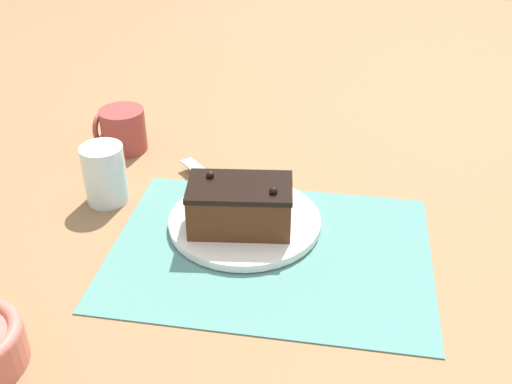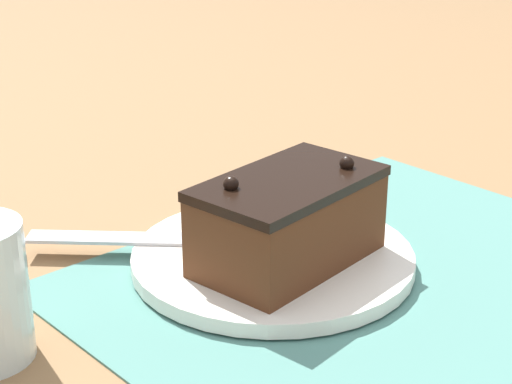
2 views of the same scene
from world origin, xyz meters
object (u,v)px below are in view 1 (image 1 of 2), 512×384
object	(u,v)px
drinking_glass	(105,174)
coffee_mug	(122,130)
serving_knife	(229,192)
chocolate_cake	(240,205)
cake_plate	(245,221)

from	to	relation	value
drinking_glass	coffee_mug	distance (m)	0.18
serving_knife	chocolate_cake	bearing A→B (deg)	-112.45
cake_plate	drinking_glass	distance (m)	0.24
cake_plate	coffee_mug	bearing A→B (deg)	-38.04
chocolate_cake	drinking_glass	xyz separation A→B (m)	(0.23, -0.06, -0.00)
drinking_glass	serving_knife	bearing A→B (deg)	-173.84
cake_plate	drinking_glass	bearing A→B (deg)	-9.16
cake_plate	chocolate_cake	distance (m)	0.05
serving_knife	coffee_mug	bearing A→B (deg)	102.03
chocolate_cake	drinking_glass	world-z (taller)	same
chocolate_cake	coffee_mug	bearing A→B (deg)	-40.94
coffee_mug	serving_knife	bearing A→B (deg)	147.02
chocolate_cake	coffee_mug	world-z (taller)	chocolate_cake
chocolate_cake	serving_knife	distance (m)	0.09
serving_knife	drinking_glass	bearing A→B (deg)	141.17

